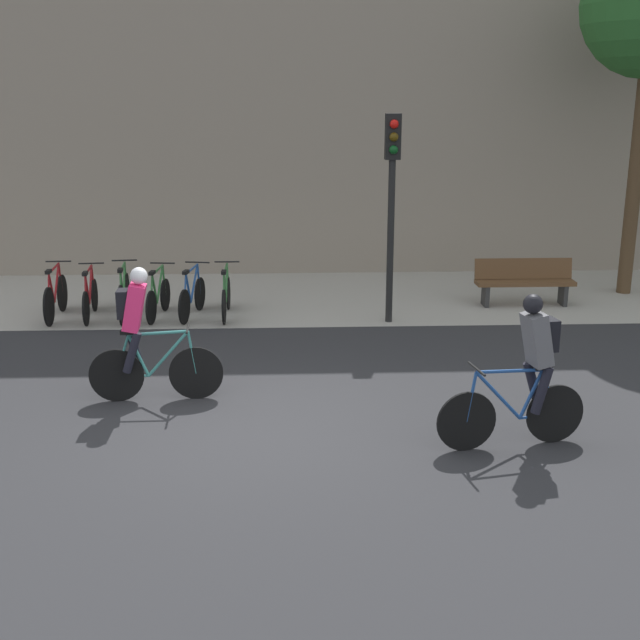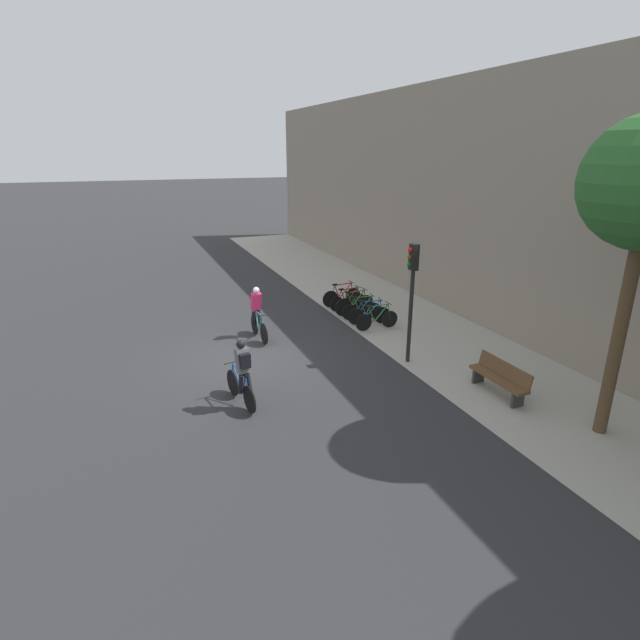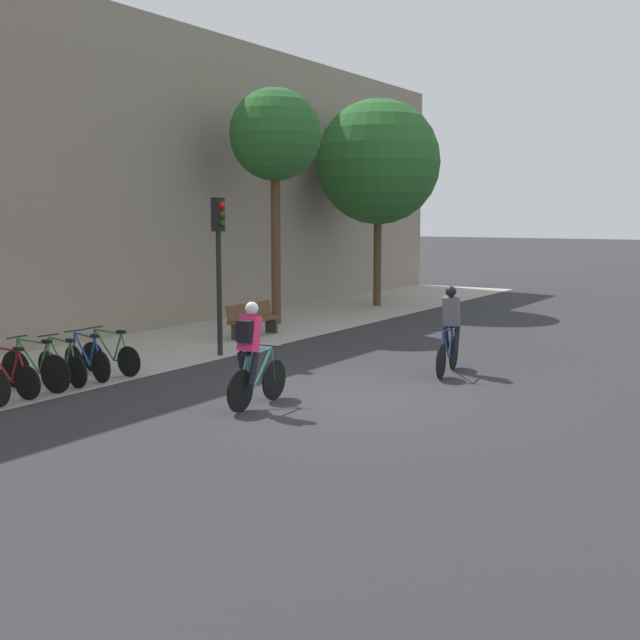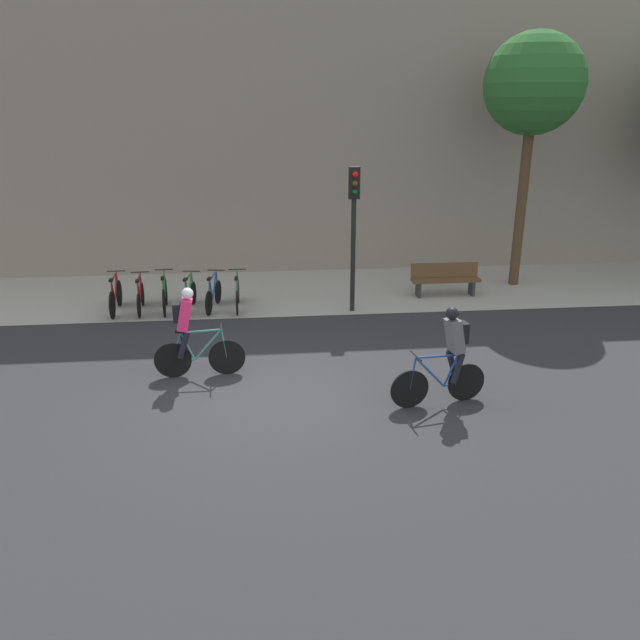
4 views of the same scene
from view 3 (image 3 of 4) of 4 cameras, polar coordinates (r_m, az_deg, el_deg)
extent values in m
plane|color=#2B2B2D|center=(14.29, 2.44, -5.58)|extent=(200.00, 200.00, 0.00)
cube|color=#A39E93|center=(18.50, -16.08, -2.85)|extent=(44.00, 4.50, 0.01)
cube|color=gray|center=(20.23, -21.44, 10.11)|extent=(44.00, 0.60, 8.67)
cylinder|color=black|center=(14.11, -3.29, -4.27)|extent=(0.72, 0.07, 0.72)
cylinder|color=black|center=(13.27, -5.70, -5.05)|extent=(0.72, 0.07, 0.72)
cylinder|color=teal|center=(13.77, -4.08, -3.38)|extent=(0.57, 0.07, 0.62)
cylinder|color=teal|center=(13.46, -4.98, -3.70)|extent=(0.27, 0.05, 0.58)
cylinder|color=teal|center=(13.62, -4.36, -2.28)|extent=(0.77, 0.08, 0.07)
cylinder|color=teal|center=(13.44, -5.19, -4.92)|extent=(0.42, 0.05, 0.05)
cylinder|color=teal|center=(13.29, -5.48, -3.81)|extent=(0.22, 0.04, 0.56)
cylinder|color=teal|center=(14.02, -3.39, -3.13)|extent=(0.12, 0.04, 0.59)
cylinder|color=black|center=(13.93, -3.49, -1.83)|extent=(0.05, 0.46, 0.03)
cube|color=black|center=(13.30, -5.27, -2.42)|extent=(0.20, 0.09, 0.06)
cube|color=#E52866|center=(13.33, -5.04, -0.95)|extent=(0.34, 0.34, 0.63)
sphere|color=silver|center=(13.35, -4.87, 0.83)|extent=(0.23, 0.23, 0.22)
cylinder|color=black|center=(13.33, -4.75, -3.46)|extent=(0.28, 0.12, 0.56)
cylinder|color=black|center=(13.45, -5.52, -3.37)|extent=(0.24, 0.12, 0.56)
cube|color=black|center=(13.21, -5.39, -0.82)|extent=(0.15, 0.27, 0.36)
cylinder|color=black|center=(16.03, 8.61, -2.94)|extent=(0.70, 0.15, 0.70)
cylinder|color=black|center=(17.07, 9.48, -2.32)|extent=(0.70, 0.15, 0.70)
cylinder|color=#1E478C|center=(16.33, 8.94, -1.75)|extent=(0.59, 0.14, 0.63)
cylinder|color=#1E478C|center=(16.72, 9.26, -1.60)|extent=(0.28, 0.09, 0.58)
cylinder|color=#1E478C|center=(16.41, 9.06, -0.71)|extent=(0.80, 0.17, 0.07)
cylinder|color=#1E478C|center=(16.86, 9.32, -2.47)|extent=(0.43, 0.10, 0.05)
cylinder|color=#1E478C|center=(16.93, 9.43, -1.46)|extent=(0.23, 0.07, 0.56)
cylinder|color=#1E478C|center=(16.02, 8.67, -1.90)|extent=(0.13, 0.06, 0.59)
cylinder|color=black|center=(16.01, 8.73, -0.71)|extent=(0.10, 0.46, 0.03)
cube|color=black|center=(16.79, 9.38, -0.45)|extent=(0.21, 0.11, 0.06)
cube|color=#5B5B60|center=(16.65, 9.32, 0.63)|extent=(0.37, 0.37, 0.63)
sphere|color=black|center=(16.53, 9.29, 2.02)|extent=(0.25, 0.25, 0.22)
cylinder|color=black|center=(16.80, 8.95, -1.28)|extent=(0.29, 0.15, 0.56)
cylinder|color=black|center=(16.75, 9.69, -1.32)|extent=(0.25, 0.15, 0.56)
cube|color=black|center=(16.78, 9.43, 0.86)|extent=(0.18, 0.28, 0.36)
cylinder|color=black|center=(14.98, -20.08, -4.22)|extent=(0.08, 0.61, 0.61)
cylinder|color=maroon|center=(15.43, -21.82, -2.91)|extent=(0.08, 0.56, 0.62)
cylinder|color=maroon|center=(15.15, -20.88, -3.10)|extent=(0.06, 0.26, 0.58)
cylinder|color=maroon|center=(15.30, -21.60, -1.91)|extent=(0.10, 0.75, 0.07)
cylinder|color=maroon|center=(15.13, -20.60, -4.16)|extent=(0.06, 0.41, 0.05)
cylinder|color=maroon|center=(15.00, -20.37, -3.15)|extent=(0.05, 0.22, 0.56)
cube|color=black|center=(15.01, -20.66, -1.94)|extent=(0.10, 0.21, 0.06)
cylinder|color=black|center=(16.08, -20.83, -3.29)|extent=(0.10, 0.72, 0.72)
cylinder|color=black|center=(15.35, -18.29, -3.67)|extent=(0.10, 0.72, 0.72)
cylinder|color=#2D6B33|center=(15.78, -20.04, -2.42)|extent=(0.09, 0.56, 0.62)
cylinder|color=#2D6B33|center=(15.51, -19.09, -2.60)|extent=(0.06, 0.26, 0.58)
cylinder|color=#2D6B33|center=(15.66, -19.80, -1.43)|extent=(0.11, 0.75, 0.07)
cylinder|color=#2D6B33|center=(15.50, -18.81, -3.63)|extent=(0.07, 0.41, 0.05)
cylinder|color=#2D6B33|center=(15.37, -18.57, -2.63)|extent=(0.05, 0.21, 0.56)
cylinder|color=#2D6B33|center=(16.00, -20.78, -2.29)|extent=(0.05, 0.12, 0.58)
cylinder|color=black|center=(15.92, -20.74, -1.13)|extent=(0.46, 0.07, 0.03)
cube|color=black|center=(15.38, -18.86, -1.44)|extent=(0.10, 0.21, 0.06)
cylinder|color=black|center=(16.50, -18.80, -3.13)|extent=(0.10, 0.61, 0.61)
cylinder|color=black|center=(15.71, -16.89, -3.58)|extent=(0.10, 0.61, 0.61)
cylinder|color=#2D6B33|center=(16.18, -18.21, -2.29)|extent=(0.10, 0.54, 0.62)
cylinder|color=#2D6B33|center=(15.89, -17.50, -2.49)|extent=(0.07, 0.25, 0.58)
cylinder|color=#2D6B33|center=(16.05, -18.04, -1.34)|extent=(0.12, 0.72, 0.07)
cylinder|color=#2D6B33|center=(15.86, -17.28, -3.51)|extent=(0.08, 0.39, 0.05)
cylinder|color=#2D6B33|center=(15.73, -17.10, -2.55)|extent=(0.06, 0.21, 0.56)
cylinder|color=#2D6B33|center=(16.42, -18.77, -2.15)|extent=(0.05, 0.12, 0.58)
cylinder|color=black|center=(16.34, -18.75, -1.03)|extent=(0.46, 0.08, 0.03)
cube|color=black|center=(15.75, -17.33, -1.38)|extent=(0.10, 0.21, 0.06)
cylinder|color=black|center=(16.91, -17.12, -2.78)|extent=(0.15, 0.62, 0.62)
cylinder|color=black|center=(16.08, -15.31, -3.24)|extent=(0.15, 0.62, 0.62)
cylinder|color=#1E478C|center=(16.58, -16.56, -1.97)|extent=(0.14, 0.55, 0.62)
cylinder|color=#1E478C|center=(16.27, -15.89, -2.18)|extent=(0.08, 0.26, 0.58)
cylinder|color=#1E478C|center=(16.45, -16.40, -1.04)|extent=(0.17, 0.73, 0.07)
cylinder|color=#1E478C|center=(16.24, -15.69, -3.17)|extent=(0.10, 0.40, 0.05)
cylinder|color=#1E478C|center=(16.10, -15.52, -2.23)|extent=(0.07, 0.21, 0.56)
cylinder|color=#1E478C|center=(16.83, -17.09, -1.83)|extent=(0.06, 0.12, 0.58)
cylinder|color=black|center=(16.75, -17.06, -0.73)|extent=(0.46, 0.11, 0.03)
cube|color=black|center=(16.13, -15.72, -1.09)|extent=(0.11, 0.21, 0.06)
cylinder|color=black|center=(17.28, -15.87, -2.52)|extent=(0.04, 0.62, 0.62)
cylinder|color=black|center=(16.53, -13.44, -2.89)|extent=(0.04, 0.62, 0.62)
cylinder|color=#2D6B33|center=(16.98, -15.10, -1.71)|extent=(0.04, 0.57, 0.62)
cylinder|color=#2D6B33|center=(16.70, -14.20, -1.88)|extent=(0.04, 0.27, 0.58)
cylinder|color=#2D6B33|center=(16.85, -14.87, -0.79)|extent=(0.04, 0.78, 0.07)
cylinder|color=#2D6B33|center=(16.68, -13.94, -2.84)|extent=(0.03, 0.42, 0.05)
cylinder|color=#2D6B33|center=(16.55, -13.70, -1.92)|extent=(0.03, 0.22, 0.56)
cylinder|color=#2D6B33|center=(17.21, -15.81, -1.59)|extent=(0.04, 0.12, 0.59)
cylinder|color=black|center=(17.13, -15.76, -0.51)|extent=(0.46, 0.03, 0.03)
cube|color=black|center=(16.57, -13.96, -0.82)|extent=(0.08, 0.20, 0.06)
cylinder|color=black|center=(18.51, -7.20, 3.03)|extent=(0.12, 0.12, 3.62)
cube|color=black|center=(18.45, -7.27, 7.45)|extent=(0.26, 0.20, 0.76)
sphere|color=red|center=(18.38, -6.97, 8.11)|extent=(0.15, 0.15, 0.15)
sphere|color=#4C380A|center=(18.38, -6.96, 7.46)|extent=(0.15, 0.15, 0.15)
sphere|color=#0C4719|center=(18.38, -6.95, 6.81)|extent=(0.15, 0.15, 0.15)
cube|color=brown|center=(21.45, -4.65, 0.01)|extent=(1.89, 0.40, 0.08)
cube|color=brown|center=(21.53, -5.04, 0.68)|extent=(1.89, 0.12, 0.40)
cube|color=#2D2D2D|center=(20.88, -5.88, -0.83)|extent=(0.08, 0.36, 0.45)
cube|color=#2D2D2D|center=(22.08, -3.48, -0.35)|extent=(0.08, 0.36, 0.45)
cylinder|color=#4C3823|center=(23.75, -3.16, 5.32)|extent=(0.28, 0.28, 4.67)
sphere|color=#286028|center=(23.85, -3.21, 13.04)|extent=(2.67, 2.67, 2.67)
cylinder|color=#4C3823|center=(28.64, 4.10, 4.66)|extent=(0.28, 0.28, 3.66)
sphere|color=#286028|center=(28.67, 4.17, 11.15)|extent=(4.36, 4.36, 4.36)
camera|label=1|loc=(12.66, 41.99, 8.51)|focal=45.00mm
camera|label=2|loc=(26.77, 24.00, 13.13)|focal=28.00mm
camera|label=4|loc=(12.55, 48.94, 13.37)|focal=35.00mm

